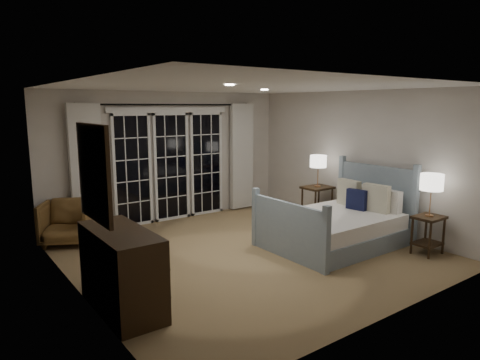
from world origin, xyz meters
TOP-DOWN VIEW (x-y plane):
  - floor at (0.00, 0.00)m, footprint 5.00×5.00m
  - ceiling at (0.00, 0.00)m, footprint 5.00×5.00m
  - wall_left at (-2.50, 0.00)m, footprint 0.02×5.00m
  - wall_right at (2.50, 0.00)m, footprint 0.02×5.00m
  - wall_back at (0.00, 2.50)m, footprint 5.00×0.02m
  - wall_front at (0.00, -2.50)m, footprint 5.00×0.02m
  - french_doors at (0.00, 2.46)m, footprint 2.50×0.04m
  - curtain_rod at (0.00, 2.40)m, footprint 3.50×0.03m
  - curtain_left at (-1.65, 2.38)m, footprint 0.55×0.10m
  - curtain_right at (1.65, 2.38)m, footprint 0.55×0.10m
  - downlight_a at (0.80, 0.60)m, footprint 0.12×0.12m
  - downlight_b at (-0.60, -0.40)m, footprint 0.12×0.12m
  - bed at (1.42, -0.54)m, footprint 2.10×1.50m
  - nightstand_left at (2.18, -1.65)m, footprint 0.45×0.36m
  - nightstand_right at (2.14, 0.60)m, footprint 0.54×0.43m
  - lamp_left at (2.18, -1.65)m, footprint 0.33×0.33m
  - lamp_right at (2.14, 0.60)m, footprint 0.31×0.31m
  - armchair at (-2.09, 2.10)m, footprint 1.05×1.06m
  - dresser at (-2.23, -0.66)m, footprint 0.54×1.28m
  - mirror at (-2.47, -0.66)m, footprint 0.05×0.85m

SIDE VIEW (x-z plane):
  - floor at x=0.00m, z-range 0.00..0.00m
  - bed at x=1.42m, z-range -0.30..0.93m
  - armchair at x=-2.09m, z-range 0.00..0.71m
  - nightstand_left at x=2.18m, z-range 0.09..0.68m
  - dresser at x=-2.23m, z-range 0.00..0.90m
  - nightstand_right at x=2.14m, z-range 0.12..0.82m
  - french_doors at x=0.00m, z-range -0.01..2.19m
  - lamp_left at x=2.18m, z-range 0.78..1.43m
  - curtain_left at x=-1.65m, z-range 0.02..2.27m
  - curtain_right at x=1.65m, z-range 0.02..2.27m
  - lamp_right at x=2.14m, z-range 0.88..1.49m
  - wall_left at x=-2.50m, z-range 0.00..2.50m
  - wall_right at x=2.50m, z-range 0.00..2.50m
  - wall_back at x=0.00m, z-range 0.00..2.50m
  - wall_front at x=0.00m, z-range 0.00..2.50m
  - mirror at x=-2.47m, z-range 1.05..2.05m
  - curtain_rod at x=0.00m, z-range 2.23..2.27m
  - downlight_a at x=0.80m, z-range 2.48..2.50m
  - downlight_b at x=-0.60m, z-range 2.48..2.50m
  - ceiling at x=0.00m, z-range 2.50..2.50m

